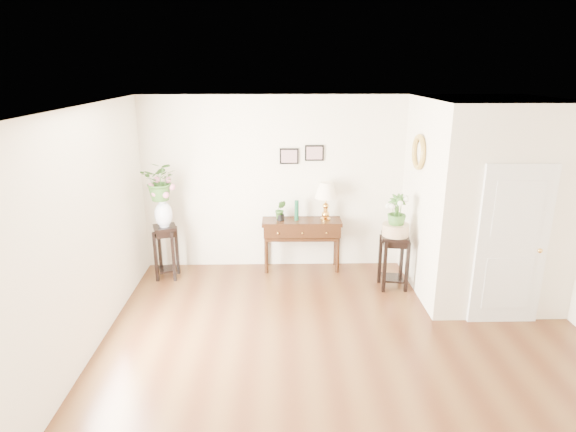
{
  "coord_description": "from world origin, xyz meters",
  "views": [
    {
      "loc": [
        -0.83,
        -4.8,
        3.21
      ],
      "look_at": [
        -0.7,
        1.3,
        1.3
      ],
      "focal_mm": 30.0,
      "sensor_mm": 36.0,
      "label": 1
    }
  ],
  "objects_px": {
    "console_table": "(302,245)",
    "table_lamp": "(326,199)",
    "plant_stand_a": "(167,252)",
    "plant_stand_b": "(393,261)"
  },
  "relations": [
    {
      "from": "console_table",
      "to": "table_lamp",
      "type": "bearing_deg",
      "value": 0.53
    },
    {
      "from": "console_table",
      "to": "plant_stand_a",
      "type": "distance_m",
      "value": 2.15
    },
    {
      "from": "plant_stand_b",
      "to": "table_lamp",
      "type": "bearing_deg",
      "value": 143.35
    },
    {
      "from": "table_lamp",
      "to": "plant_stand_b",
      "type": "relative_size",
      "value": 0.75
    },
    {
      "from": "table_lamp",
      "to": "plant_stand_a",
      "type": "height_order",
      "value": "table_lamp"
    },
    {
      "from": "console_table",
      "to": "table_lamp",
      "type": "xyz_separation_m",
      "value": [
        0.38,
        0.0,
        0.77
      ]
    },
    {
      "from": "plant_stand_a",
      "to": "console_table",
      "type": "bearing_deg",
      "value": 7.74
    },
    {
      "from": "table_lamp",
      "to": "plant_stand_b",
      "type": "distance_m",
      "value": 1.43
    },
    {
      "from": "console_table",
      "to": "plant_stand_a",
      "type": "xyz_separation_m",
      "value": [
        -2.13,
        -0.29,
        0.0
      ]
    },
    {
      "from": "table_lamp",
      "to": "plant_stand_a",
      "type": "xyz_separation_m",
      "value": [
        -2.51,
        -0.29,
        -0.77
      ]
    }
  ]
}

